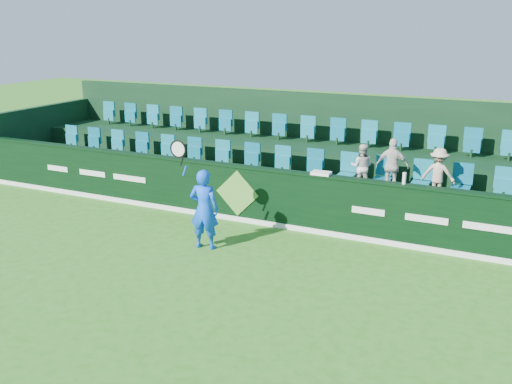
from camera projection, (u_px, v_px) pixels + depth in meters
The scene contains 13 objects.
ground at pixel (139, 288), 10.12m from camera, with size 60.00×60.00×0.00m, color #2A6D1A.
sponsor_hoarding at pixel (240, 193), 13.39m from camera, with size 16.00×0.25×1.35m.
stand_tier_front at pixel (259, 192), 14.43m from camera, with size 16.00×2.00×0.80m, color black.
stand_tier_back at pixel (288, 166), 16.00m from camera, with size 16.00×1.80×1.30m, color black.
stand_rear at pixel (294, 143), 16.23m from camera, with size 16.00×4.10×2.60m.
seat_row_front at pixel (266, 162), 14.57m from camera, with size 13.50×0.50×0.60m, color #127184.
seat_row_back at pixel (292, 131), 15.99m from camera, with size 13.50×0.50×0.60m, color #127184.
tennis_player at pixel (204, 208), 11.69m from camera, with size 1.09×0.49×2.32m.
spectator_left at pixel (362, 167), 13.12m from camera, with size 0.52×0.41×1.07m, color beige.
spectator_middle at pixel (392, 166), 12.81m from camera, with size 0.73×0.31×1.25m, color beige.
spectator_right at pixel (438, 174), 12.42m from camera, with size 0.73×0.42×1.12m, color tan.
towel at pixel (321, 173), 12.38m from camera, with size 0.41×0.27×0.06m, color white.
drinks_bottle at pixel (404, 178), 11.63m from camera, with size 0.08×0.08×0.24m, color white.
Camera 1 is at (5.80, -7.45, 4.54)m, focal length 40.00 mm.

